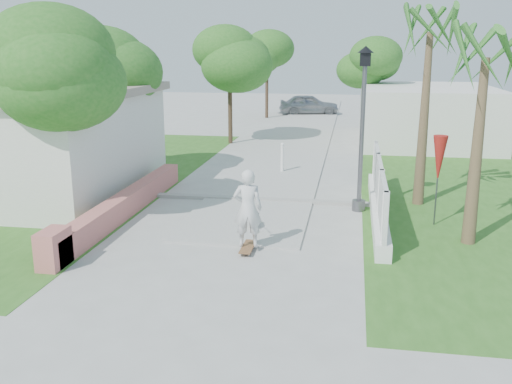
% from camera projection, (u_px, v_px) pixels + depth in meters
% --- Properties ---
extents(ground, '(90.00, 90.00, 0.00)m').
position_uv_depth(ground, '(208.00, 282.00, 11.05)').
color(ground, '#B7B7B2').
rests_on(ground, ground).
extents(path_strip, '(3.20, 36.00, 0.06)m').
position_uv_depth(path_strip, '(302.00, 132.00, 30.14)').
color(path_strip, '#B7B7B2').
rests_on(path_strip, ground).
extents(curb, '(6.50, 0.25, 0.10)m').
position_uv_depth(curb, '(258.00, 200.00, 16.76)').
color(curb, '#999993').
rests_on(curb, ground).
extents(grass_left, '(8.00, 20.00, 0.01)m').
position_uv_depth(grass_left, '(70.00, 177.00, 19.83)').
color(grass_left, '#32651F').
rests_on(grass_left, ground).
extents(grass_right, '(8.00, 20.00, 0.01)m').
position_uv_depth(grass_right, '(493.00, 194.00, 17.54)').
color(grass_right, '#32651F').
rests_on(grass_right, ground).
extents(pink_wall, '(0.45, 8.20, 0.80)m').
position_uv_depth(pink_wall, '(119.00, 208.00, 14.90)').
color(pink_wall, '#C86E66').
rests_on(pink_wall, ground).
extents(house_left, '(8.40, 7.40, 3.23)m').
position_uv_depth(house_left, '(5.00, 139.00, 17.68)').
color(house_left, silver).
rests_on(house_left, ground).
extents(lattice_fence, '(0.35, 7.00, 1.50)m').
position_uv_depth(lattice_fence, '(378.00, 197.00, 15.13)').
color(lattice_fence, white).
rests_on(lattice_fence, ground).
extents(building_right, '(6.00, 8.00, 2.60)m').
position_uv_depth(building_right, '(425.00, 114.00, 26.93)').
color(building_right, silver).
rests_on(building_right, ground).
extents(street_lamp, '(0.44, 0.44, 4.44)m').
position_uv_depth(street_lamp, '(362.00, 123.00, 15.22)').
color(street_lamp, '#59595E').
rests_on(street_lamp, ground).
extents(bollard, '(0.14, 0.14, 1.09)m').
position_uv_depth(bollard, '(282.00, 157.00, 20.42)').
color(bollard, white).
rests_on(bollard, ground).
extents(patio_umbrella, '(0.36, 0.36, 2.30)m').
position_uv_depth(patio_umbrella, '(439.00, 160.00, 14.14)').
color(patio_umbrella, '#59595E').
rests_on(patio_umbrella, ground).
extents(tree_left_near, '(3.60, 3.60, 5.28)m').
position_uv_depth(tree_left_near, '(54.00, 72.00, 13.68)').
color(tree_left_near, '#4C3826').
rests_on(tree_left_near, ground).
extents(tree_left_mid, '(3.20, 3.20, 4.85)m').
position_uv_depth(tree_left_mid, '(110.00, 75.00, 19.17)').
color(tree_left_mid, '#4C3826').
rests_on(tree_left_mid, ground).
extents(tree_path_left, '(3.40, 3.40, 5.23)m').
position_uv_depth(tree_path_left, '(230.00, 60.00, 25.84)').
color(tree_path_left, '#4C3826').
rests_on(tree_path_left, ground).
extents(tree_path_right, '(3.00, 3.00, 4.79)m').
position_uv_depth(tree_path_right, '(367.00, 65.00, 28.73)').
color(tree_path_right, '#4C3826').
rests_on(tree_path_right, ground).
extents(tree_path_far, '(3.20, 3.20, 5.17)m').
position_uv_depth(tree_path_far, '(267.00, 56.00, 35.36)').
color(tree_path_far, '#4C3826').
rests_on(tree_path_far, ground).
extents(palm_far, '(1.80, 1.80, 5.30)m').
position_uv_depth(palm_far, '(429.00, 44.00, 15.39)').
color(palm_far, brown).
rests_on(palm_far, ground).
extents(palm_near, '(1.80, 1.80, 4.70)m').
position_uv_depth(palm_near, '(485.00, 69.00, 12.24)').
color(palm_near, brown).
rests_on(palm_near, ground).
extents(skateboarder, '(0.69, 2.15, 1.86)m').
position_uv_depth(skateboarder, '(247.00, 208.00, 12.78)').
color(skateboarder, brown).
rests_on(skateboarder, ground).
extents(dog, '(0.33, 0.57, 0.39)m').
position_uv_depth(dog, '(255.00, 221.00, 14.13)').
color(dog, silver).
rests_on(dog, ground).
extents(parked_car, '(4.14, 2.27, 1.33)m').
position_uv_depth(parked_car, '(309.00, 104.00, 37.99)').
color(parked_car, '#A4A7AC').
rests_on(parked_car, ground).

